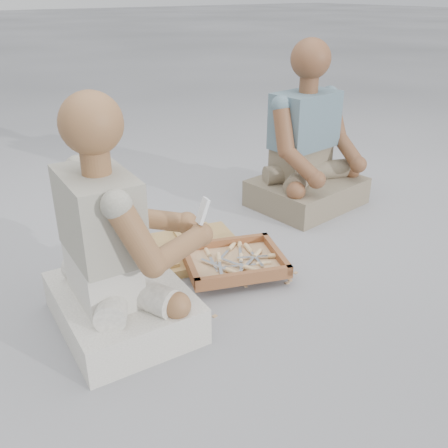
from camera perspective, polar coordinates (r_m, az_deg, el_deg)
ground at (r=2.31m, az=3.61°, el=-6.72°), size 60.00×60.00×0.00m
carved_panel at (r=2.52m, az=-5.35°, el=-3.22°), size 0.73×0.57×0.04m
tool_tray at (r=2.34m, az=1.14°, el=-4.34°), size 0.54×0.49×0.06m
chisel_0 at (r=2.37m, az=5.38°, el=-3.64°), size 0.20×0.12×0.02m
chisel_1 at (r=2.25m, az=0.52°, el=-5.32°), size 0.08×0.22×0.02m
chisel_2 at (r=2.47m, az=1.80°, el=-2.40°), size 0.14×0.19×0.02m
chisel_3 at (r=2.40m, az=-1.76°, el=-3.55°), size 0.09×0.21×0.02m
chisel_4 at (r=2.42m, az=2.94°, el=-2.98°), size 0.08×0.22×0.02m
chisel_5 at (r=2.33m, az=-0.58°, el=-4.10°), size 0.12×0.20×0.02m
chisel_6 at (r=2.32m, az=4.01°, el=-4.60°), size 0.21×0.11×0.02m
chisel_7 at (r=2.38m, az=3.62°, el=-3.62°), size 0.20×0.12×0.02m
chisel_8 at (r=2.44m, az=0.70°, el=-2.80°), size 0.20×0.13×0.02m
chisel_9 at (r=2.26m, az=2.60°, el=-4.99°), size 0.09×0.21×0.02m
chisel_10 at (r=2.35m, az=1.95°, el=-4.22°), size 0.14×0.19×0.02m
wood_chip_0 at (r=2.59m, az=5.25°, el=-2.82°), size 0.02×0.02×0.00m
wood_chip_1 at (r=2.28m, az=2.51°, el=-7.06°), size 0.02×0.02×0.00m
wood_chip_2 at (r=2.43m, az=6.01°, el=-4.96°), size 0.02×0.02×0.00m
wood_chip_3 at (r=2.09m, az=-1.07°, el=-10.47°), size 0.02×0.02×0.00m
wood_chip_4 at (r=2.08m, az=-2.49°, el=-10.76°), size 0.02×0.02×0.00m
wood_chip_5 at (r=2.32m, az=7.25°, el=-6.69°), size 0.02×0.02×0.00m
wood_chip_6 at (r=2.40m, az=8.19°, el=-5.54°), size 0.02×0.02×0.00m
wood_chip_7 at (r=2.48m, az=-6.13°, el=-4.25°), size 0.02×0.02×0.00m
wood_chip_8 at (r=2.34m, az=7.56°, el=-6.36°), size 0.02×0.02×0.00m
craftsman at (r=1.93m, az=-12.24°, el=-3.42°), size 0.64×0.63×0.93m
companion at (r=3.06m, az=9.54°, el=7.99°), size 0.68×0.57×0.98m
mobile_phone at (r=1.94m, az=-2.44°, el=1.52°), size 0.05×0.05×0.10m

